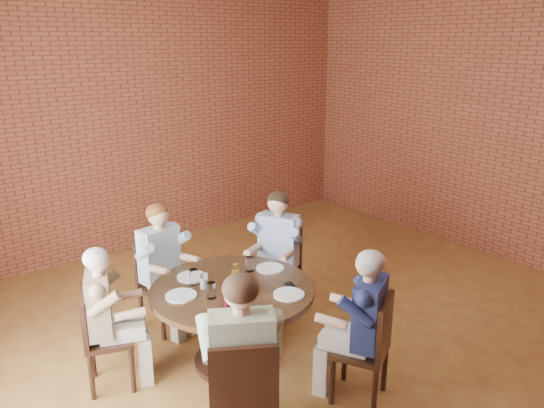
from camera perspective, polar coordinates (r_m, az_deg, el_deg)
floor at (r=5.26m, az=6.35°, el=-14.73°), size 7.00×7.00×0.00m
wall_back at (r=7.43m, az=-12.75°, el=8.50°), size 7.00×0.00×7.00m
wall_right at (r=7.25m, az=25.56°, el=7.04°), size 0.00×7.00×7.00m
dining_table at (r=4.71m, az=-4.23°, el=-11.34°), size 1.41×1.41×0.75m
chair_a at (r=5.63m, az=0.81°, el=-6.57°), size 0.57×0.57×0.93m
diner_a at (r=5.50m, az=0.50°, el=-5.43°), size 0.81×0.76×1.31m
chair_b at (r=5.44m, az=-12.01°, el=-7.94°), size 0.47×0.47×0.91m
diner_b at (r=5.32m, az=-11.59°, el=-6.76°), size 0.60×0.70×1.29m
chair_c at (r=4.66m, az=-18.04°, el=-13.21°), size 0.49×0.49×0.88m
diner_c at (r=4.59m, az=-17.29°, el=-11.71°), size 0.71×0.65×1.23m
chair_d at (r=3.74m, az=-3.12°, el=-19.95°), size 0.61×0.61×0.96m
diner_d at (r=3.72m, az=-3.28°, el=-17.02°), size 0.83×0.87×1.38m
chair_e at (r=4.35m, az=10.53°, el=-14.70°), size 0.54×0.54×0.91m
diner_e at (r=4.29m, az=9.60°, el=-12.88°), size 0.72×0.77×1.28m
plate_a at (r=4.93m, az=-0.22°, el=-6.92°), size 0.26×0.26×0.01m
plate_b at (r=4.82m, az=-8.64°, el=-7.74°), size 0.26×0.26×0.01m
plate_c at (r=4.50m, az=-9.76°, el=-9.67°), size 0.26×0.26×0.01m
plate_d at (r=4.46m, az=1.81°, el=-9.69°), size 0.26×0.26×0.01m
glass_a at (r=4.87m, az=-2.43°, el=-6.49°), size 0.07×0.07×0.14m
glass_b at (r=4.72m, az=-3.93°, el=-7.31°), size 0.07×0.07×0.14m
glass_c at (r=4.67m, az=-8.43°, el=-7.76°), size 0.07×0.07×0.14m
glass_d at (r=4.58m, az=-7.34°, el=-8.21°), size 0.07×0.07×0.14m
glass_e at (r=4.41m, az=-6.55°, el=-9.22°), size 0.07×0.07×0.14m
glass_f at (r=4.28m, az=-4.83°, el=-10.04°), size 0.07×0.07×0.14m
glass_g at (r=4.48m, az=-3.20°, el=-8.72°), size 0.07×0.07×0.14m
smartphone at (r=4.61m, az=2.04°, el=-8.78°), size 0.11×0.15×0.01m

